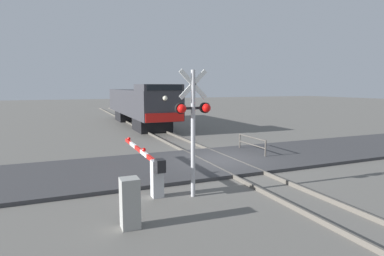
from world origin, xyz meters
TOP-DOWN VIEW (x-y plane):
  - ground_plane at (0.00, 0.00)m, footprint 160.00×160.00m
  - rail_track_left at (-0.72, 0.00)m, footprint 0.08×80.00m
  - rail_track_right at (0.72, 0.00)m, footprint 0.08×80.00m
  - road_surface at (0.00, 0.00)m, footprint 36.00×5.33m
  - locomotive at (0.00, 15.63)m, footprint 3.00×15.63m
  - crossing_signal at (-2.99, -3.94)m, footprint 1.18×0.33m
  - crossing_gate at (-4.08, -2.88)m, footprint 0.36×5.43m
  - utility_cabinet at (-5.37, -5.45)m, footprint 0.46×0.45m
  - guard_railing at (2.42, 0.85)m, footprint 0.08×2.51m

SIDE VIEW (x-z plane):
  - ground_plane at x=0.00m, z-range 0.00..0.00m
  - road_surface at x=0.00m, z-range 0.00..0.14m
  - rail_track_left at x=-0.72m, z-range 0.00..0.15m
  - rail_track_right at x=0.72m, z-range 0.00..0.15m
  - guard_railing at x=2.42m, z-range 0.14..1.09m
  - utility_cabinet at x=-5.37m, z-range 0.00..1.30m
  - crossing_gate at x=-4.08m, z-range 0.16..1.49m
  - locomotive at x=0.00m, z-range 0.11..3.84m
  - crossing_signal at x=-2.99m, z-range 0.51..4.63m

